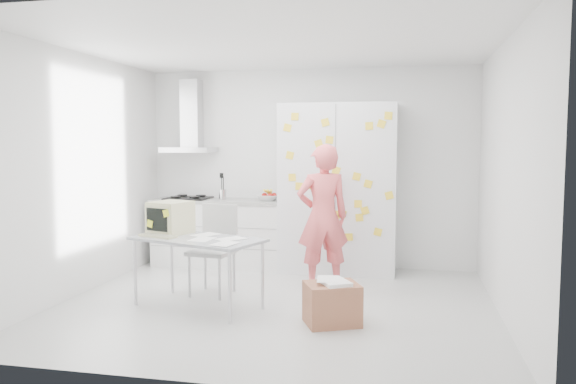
% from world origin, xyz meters
% --- Properties ---
extents(floor, '(4.50, 4.00, 0.02)m').
position_xyz_m(floor, '(0.00, 0.00, -0.01)').
color(floor, silver).
rests_on(floor, ground).
extents(walls, '(4.52, 4.01, 2.70)m').
position_xyz_m(walls, '(0.00, 0.72, 1.35)').
color(walls, white).
rests_on(walls, ground).
extents(ceiling, '(4.50, 4.00, 0.02)m').
position_xyz_m(ceiling, '(0.00, 0.00, 2.70)').
color(ceiling, white).
rests_on(ceiling, walls).
extents(counter_run, '(1.84, 0.63, 1.28)m').
position_xyz_m(counter_run, '(-1.20, 1.70, 0.47)').
color(counter_run, white).
rests_on(counter_run, ground).
extents(range_hood, '(0.70, 0.48, 1.01)m').
position_xyz_m(range_hood, '(-1.65, 1.84, 1.96)').
color(range_hood, silver).
rests_on(range_hood, walls).
extents(tall_cabinet, '(1.50, 0.68, 2.20)m').
position_xyz_m(tall_cabinet, '(0.45, 1.67, 1.10)').
color(tall_cabinet, silver).
rests_on(tall_cabinet, ground).
extents(person, '(0.72, 0.61, 1.68)m').
position_xyz_m(person, '(0.38, 0.78, 0.84)').
color(person, '#FF6365').
rests_on(person, ground).
extents(desk, '(1.49, 1.07, 1.07)m').
position_xyz_m(desk, '(-1.01, -0.12, 0.81)').
color(desk, '#B0B3BB').
rests_on(desk, ground).
extents(chair, '(0.51, 0.51, 1.00)m').
position_xyz_m(chair, '(-0.78, 0.32, 0.57)').
color(chair, '#B6B6B4').
rests_on(chair, ground).
extents(cardboard_box, '(0.60, 0.55, 0.42)m').
position_xyz_m(cardboard_box, '(0.66, -0.51, 0.20)').
color(cardboard_box, '#A76748').
rests_on(cardboard_box, ground).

